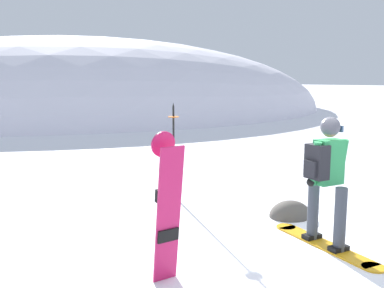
% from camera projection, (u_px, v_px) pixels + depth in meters
% --- Properties ---
extents(ground_plane, '(300.00, 300.00, 0.00)m').
position_uv_depth(ground_plane, '(302.00, 244.00, 5.73)').
color(ground_plane, white).
extents(ridge_peak_main, '(37.06, 33.36, 10.54)m').
position_uv_depth(ridge_peak_main, '(84.00, 108.00, 33.34)').
color(ridge_peak_main, white).
rests_on(ridge_peak_main, ground).
extents(snowboarder_main, '(0.65, 1.83, 1.71)m').
position_uv_depth(snowboarder_main, '(326.00, 178.00, 5.51)').
color(snowboarder_main, orange).
rests_on(snowboarder_main, ground).
extents(spare_snowboard, '(0.28, 0.24, 1.65)m').
position_uv_depth(spare_snowboard, '(167.00, 208.00, 4.53)').
color(spare_snowboard, '#D11E5B').
rests_on(spare_snowboard, ground).
extents(piste_marker_far, '(0.20, 0.20, 1.77)m').
position_uv_depth(piste_marker_far, '(174.00, 143.00, 7.91)').
color(piste_marker_far, black).
rests_on(piste_marker_far, ground).
extents(rock_dark, '(0.72, 0.61, 0.50)m').
position_uv_depth(rock_dark, '(290.00, 216.00, 6.89)').
color(rock_dark, '#4C4742').
rests_on(rock_dark, ground).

